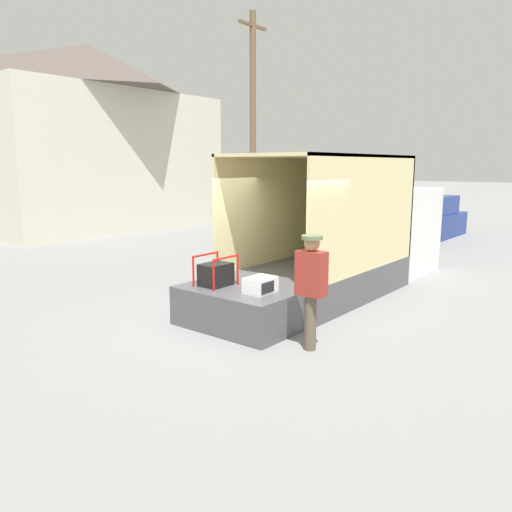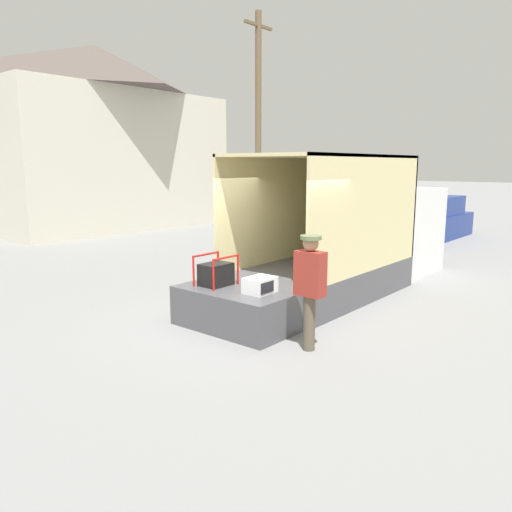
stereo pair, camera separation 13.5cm
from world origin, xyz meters
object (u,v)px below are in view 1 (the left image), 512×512
object	(u,v)px
portable_generator	(217,274)
pickup_truck_blue	(419,222)
box_truck	(361,242)
microwave	(260,285)
worker_person	(311,280)
utility_pole	(253,118)

from	to	relation	value
portable_generator	pickup_truck_blue	world-z (taller)	pickup_truck_blue
box_truck	microwave	bearing A→B (deg)	-173.90
box_truck	portable_generator	xyz separation A→B (m)	(-4.53, 0.44, -0.06)
microwave	pickup_truck_blue	bearing A→B (deg)	9.37
worker_person	microwave	bearing A→B (deg)	82.54
microwave	pickup_truck_blue	xyz separation A→B (m)	(12.16, 2.01, -0.16)
microwave	utility_pole	world-z (taller)	utility_pole
box_truck	microwave	size ratio (longest dim) A/B	13.12
box_truck	worker_person	size ratio (longest dim) A/B	3.78
pickup_truck_blue	utility_pole	size ratio (longest dim) A/B	0.59
microwave	box_truck	bearing A→B (deg)	6.10
box_truck	pickup_truck_blue	bearing A→B (deg)	11.25
microwave	worker_person	size ratio (longest dim) A/B	0.29
worker_person	portable_generator	bearing A→B (deg)	87.81
microwave	utility_pole	size ratio (longest dim) A/B	0.05
portable_generator	microwave	bearing A→B (deg)	-86.03
box_truck	utility_pole	xyz separation A→B (m)	(7.26, 9.26, 3.90)
microwave	worker_person	bearing A→B (deg)	-97.46
box_truck	pickup_truck_blue	xyz separation A→B (m)	(7.70, 1.53, -0.29)
worker_person	utility_pole	distance (m)	16.49
portable_generator	pickup_truck_blue	bearing A→B (deg)	5.08
worker_person	pickup_truck_blue	bearing A→B (deg)	14.03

